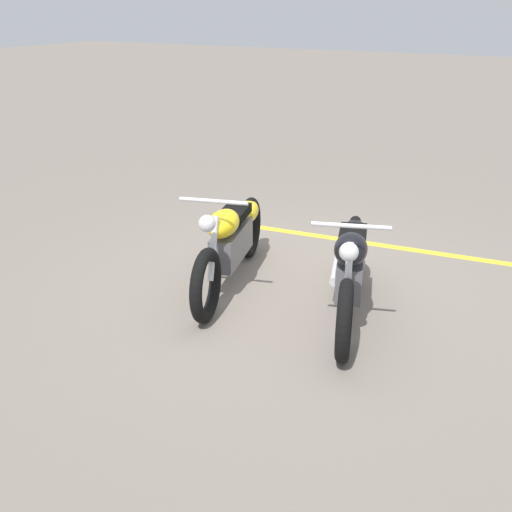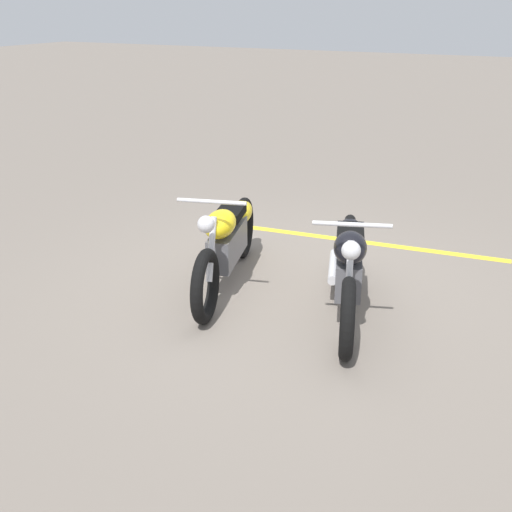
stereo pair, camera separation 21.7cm
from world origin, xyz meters
TOP-DOWN VIEW (x-y plane):
  - ground_plane at (0.00, 0.00)m, footprint 60.00×60.00m
  - motorcycle_bright_foreground at (0.21, -0.65)m, footprint 2.18×0.82m
  - motorcycle_dark_foreground at (0.25, 0.61)m, footprint 2.15×0.88m
  - parking_stripe_near at (-1.52, 0.26)m, footprint 0.39×3.20m

SIDE VIEW (x-z plane):
  - ground_plane at x=0.00m, z-range 0.00..0.00m
  - parking_stripe_near at x=-1.52m, z-range 0.00..0.01m
  - motorcycle_bright_foreground at x=0.21m, z-range -0.06..0.98m
  - motorcycle_dark_foreground at x=0.25m, z-range -0.06..0.98m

